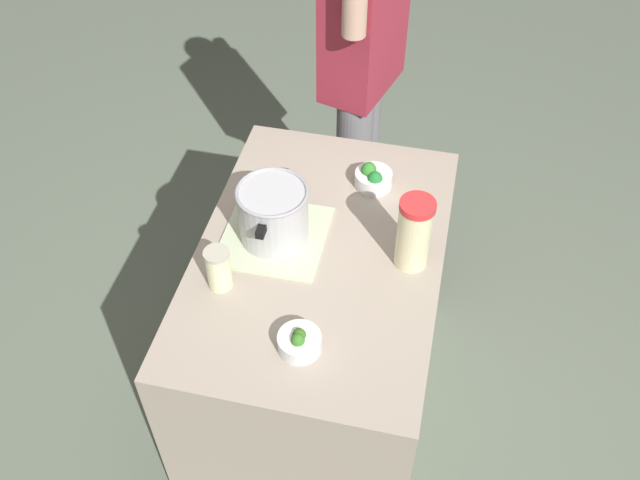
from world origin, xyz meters
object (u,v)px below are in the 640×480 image
mason_jar (219,268)px  person_cook (362,73)px  broccoli_bowl_front (299,342)px  cooking_pot (273,213)px  broccoli_bowl_center (373,178)px  lemonade_pitcher (414,233)px

mason_jar → person_cook: (1.00, -0.23, 0.04)m
mason_jar → broccoli_bowl_front: bearing=-120.9°
cooking_pot → mason_jar: bearing=154.6°
mason_jar → person_cook: person_cook is taller
broccoli_bowl_front → mason_jar: bearing=59.1°
broccoli_bowl_center → person_cook: bearing=15.0°
lemonade_pitcher → broccoli_bowl_center: bearing=28.7°
broccoli_bowl_front → broccoli_bowl_center: size_ratio=0.96×
broccoli_bowl_front → person_cook: size_ratio=0.07×
mason_jar → broccoli_bowl_center: mason_jar is taller
broccoli_bowl_front → cooking_pot: bearing=24.4°
broccoli_bowl_center → lemonade_pitcher: bearing=-151.3°
mason_jar → person_cook: bearing=-13.0°
cooking_pot → mason_jar: size_ratio=2.07×
person_cook → broccoli_bowl_front: bearing=-177.6°
cooking_pot → lemonade_pitcher: lemonade_pitcher is taller
cooking_pot → broccoli_bowl_center: (0.30, -0.25, -0.07)m
mason_jar → cooking_pot: bearing=-25.4°
mason_jar → broccoli_bowl_front: mason_jar is taller
mason_jar → broccoli_bowl_center: 0.63m
lemonade_pitcher → broccoli_bowl_center: (0.31, 0.17, -0.09)m
cooking_pot → person_cook: 0.79m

